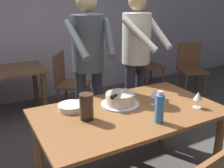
{
  "coord_description": "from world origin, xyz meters",
  "views": [
    {
      "loc": [
        -1.07,
        -1.63,
        1.64
      ],
      "look_at": [
        -0.01,
        0.29,
        0.9
      ],
      "focal_mm": 40.39,
      "sensor_mm": 36.0,
      "label": 1
    }
  ],
  "objects_px": {
    "wine_glass_near": "(198,96)",
    "background_chair_2": "(191,66)",
    "background_chair_0": "(147,63)",
    "cake_on_platter": "(120,99)",
    "person_standing_beside": "(137,52)",
    "main_dining_table": "(129,122)",
    "background_table": "(7,81)",
    "cake_knife": "(116,95)",
    "wine_glass_far": "(155,94)",
    "person_cutting_cake": "(88,58)",
    "hurricane_lamp": "(86,107)",
    "water_bottle": "(159,108)",
    "background_chair_1": "(68,80)",
    "plate_stack": "(71,107)"
  },
  "relations": [
    {
      "from": "hurricane_lamp",
      "to": "person_standing_beside",
      "type": "height_order",
      "value": "person_standing_beside"
    },
    {
      "from": "person_standing_beside",
      "to": "background_table",
      "type": "distance_m",
      "value": 1.84
    },
    {
      "from": "hurricane_lamp",
      "to": "person_cutting_cake",
      "type": "relative_size",
      "value": 0.12
    },
    {
      "from": "water_bottle",
      "to": "hurricane_lamp",
      "type": "xyz_separation_m",
      "value": [
        -0.46,
        0.31,
        -0.01
      ]
    },
    {
      "from": "cake_on_platter",
      "to": "person_cutting_cake",
      "type": "height_order",
      "value": "person_cutting_cake"
    },
    {
      "from": "plate_stack",
      "to": "hurricane_lamp",
      "type": "height_order",
      "value": "hurricane_lamp"
    },
    {
      "from": "water_bottle",
      "to": "background_chair_1",
      "type": "xyz_separation_m",
      "value": [
        0.01,
        2.1,
        -0.37
      ]
    },
    {
      "from": "main_dining_table",
      "to": "wine_glass_near",
      "type": "relative_size",
      "value": 10.86
    },
    {
      "from": "person_standing_beside",
      "to": "background_chair_1",
      "type": "height_order",
      "value": "person_standing_beside"
    },
    {
      "from": "cake_on_platter",
      "to": "main_dining_table",
      "type": "bearing_deg",
      "value": -87.11
    },
    {
      "from": "wine_glass_near",
      "to": "cake_knife",
      "type": "bearing_deg",
      "value": 150.97
    },
    {
      "from": "person_cutting_cake",
      "to": "wine_glass_far",
      "type": "bearing_deg",
      "value": -63.42
    },
    {
      "from": "wine_glass_far",
      "to": "water_bottle",
      "type": "bearing_deg",
      "value": -122.35
    },
    {
      "from": "wine_glass_near",
      "to": "hurricane_lamp",
      "type": "bearing_deg",
      "value": 164.44
    },
    {
      "from": "cake_on_platter",
      "to": "background_chair_2",
      "type": "distance_m",
      "value": 2.72
    },
    {
      "from": "plate_stack",
      "to": "background_chair_0",
      "type": "relative_size",
      "value": 0.24
    },
    {
      "from": "background_chair_0",
      "to": "cake_knife",
      "type": "bearing_deg",
      "value": -132.23
    },
    {
      "from": "cake_on_platter",
      "to": "person_standing_beside",
      "type": "bearing_deg",
      "value": 45.59
    },
    {
      "from": "background_table",
      "to": "background_chair_2",
      "type": "xyz_separation_m",
      "value": [
        3.05,
        -0.39,
        -0.09
      ]
    },
    {
      "from": "cake_on_platter",
      "to": "hurricane_lamp",
      "type": "relative_size",
      "value": 1.62
    },
    {
      "from": "background_chair_2",
      "to": "background_chair_1",
      "type": "bearing_deg",
      "value": 172.87
    },
    {
      "from": "background_chair_2",
      "to": "wine_glass_near",
      "type": "bearing_deg",
      "value": -135.01
    },
    {
      "from": "wine_glass_far",
      "to": "background_chair_1",
      "type": "relative_size",
      "value": 0.16
    },
    {
      "from": "main_dining_table",
      "to": "cake_knife",
      "type": "bearing_deg",
      "value": 123.17
    },
    {
      "from": "main_dining_table",
      "to": "hurricane_lamp",
      "type": "xyz_separation_m",
      "value": [
        -0.38,
        0.02,
        0.22
      ]
    },
    {
      "from": "hurricane_lamp",
      "to": "background_chair_1",
      "type": "bearing_deg",
      "value": 75.27
    },
    {
      "from": "water_bottle",
      "to": "background_chair_0",
      "type": "distance_m",
      "value": 2.93
    },
    {
      "from": "main_dining_table",
      "to": "background_table",
      "type": "bearing_deg",
      "value": 111.11
    },
    {
      "from": "main_dining_table",
      "to": "person_standing_beside",
      "type": "distance_m",
      "value": 0.98
    },
    {
      "from": "cake_knife",
      "to": "water_bottle",
      "type": "xyz_separation_m",
      "value": [
        0.15,
        -0.39,
        -0.0
      ]
    },
    {
      "from": "water_bottle",
      "to": "background_table",
      "type": "distance_m",
      "value": 2.38
    },
    {
      "from": "cake_on_platter",
      "to": "background_chair_1",
      "type": "relative_size",
      "value": 0.38
    },
    {
      "from": "background_chair_2",
      "to": "hurricane_lamp",
      "type": "bearing_deg",
      "value": -150.67
    },
    {
      "from": "background_chair_0",
      "to": "background_chair_2",
      "type": "height_order",
      "value": "same"
    },
    {
      "from": "plate_stack",
      "to": "wine_glass_far",
      "type": "xyz_separation_m",
      "value": [
        0.69,
        -0.25,
        0.08
      ]
    },
    {
      "from": "wine_glass_near",
      "to": "person_cutting_cake",
      "type": "distance_m",
      "value": 1.11
    },
    {
      "from": "person_standing_beside",
      "to": "hurricane_lamp",
      "type": "bearing_deg",
      "value": -143.72
    },
    {
      "from": "background_chair_0",
      "to": "wine_glass_far",
      "type": "bearing_deg",
      "value": -125.16
    },
    {
      "from": "plate_stack",
      "to": "wine_glass_near",
      "type": "height_order",
      "value": "wine_glass_near"
    },
    {
      "from": "cake_knife",
      "to": "wine_glass_far",
      "type": "xyz_separation_m",
      "value": [
        0.33,
        -0.11,
        -0.01
      ]
    },
    {
      "from": "wine_glass_far",
      "to": "person_cutting_cake",
      "type": "height_order",
      "value": "person_cutting_cake"
    },
    {
      "from": "person_standing_beside",
      "to": "background_chair_0",
      "type": "relative_size",
      "value": 1.91
    },
    {
      "from": "main_dining_table",
      "to": "cake_knife",
      "type": "height_order",
      "value": "cake_knife"
    },
    {
      "from": "water_bottle",
      "to": "plate_stack",
      "type": "bearing_deg",
      "value": 133.12
    },
    {
      "from": "cake_on_platter",
      "to": "water_bottle",
      "type": "distance_m",
      "value": 0.44
    },
    {
      "from": "wine_glass_near",
      "to": "background_chair_2",
      "type": "bearing_deg",
      "value": 44.99
    },
    {
      "from": "main_dining_table",
      "to": "background_chair_2",
      "type": "relative_size",
      "value": 1.74
    },
    {
      "from": "wine_glass_far",
      "to": "background_chair_2",
      "type": "relative_size",
      "value": 0.16
    },
    {
      "from": "background_chair_1",
      "to": "plate_stack",
      "type": "bearing_deg",
      "value": -108.27
    },
    {
      "from": "main_dining_table",
      "to": "wine_glass_near",
      "type": "xyz_separation_m",
      "value": [
        0.54,
        -0.23,
        0.21
      ]
    }
  ]
}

